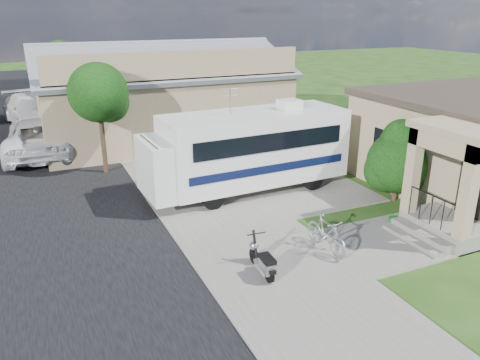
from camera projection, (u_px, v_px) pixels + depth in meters
name	position (u px, v px, depth m)	size (l,w,h in m)	color
ground	(291.00, 246.00, 13.62)	(120.00, 120.00, 0.00)	#1D3B10
street_slab	(11.00, 177.00, 19.28)	(9.00, 80.00, 0.02)	black
sidewalk_slab	(164.00, 157.00, 21.79)	(4.00, 80.00, 0.06)	slate
driveway_slab	(266.00, 188.00, 18.05)	(7.00, 6.00, 0.05)	slate
walk_slab	(395.00, 240.00, 13.92)	(4.00, 3.00, 0.05)	slate
house	(477.00, 142.00, 17.68)	(9.47, 7.80, 3.54)	#8E7E5A
warehouse	(160.00, 100.00, 24.90)	(12.50, 8.40, 5.04)	#887155
street_tree_a	(101.00, 95.00, 18.83)	(2.44, 2.40, 4.58)	black
street_tree_b	(74.00, 66.00, 27.35)	(2.44, 2.40, 4.73)	black
street_tree_c	(62.00, 58.00, 35.15)	(2.44, 2.40, 4.42)	black
motorhome	(248.00, 148.00, 17.23)	(7.74, 2.76, 3.92)	silver
shrub	(399.00, 159.00, 16.52)	(2.42, 2.31, 2.97)	black
scooter	(263.00, 261.00, 11.95)	(0.51, 1.46, 0.96)	black
bicycle	(326.00, 235.00, 13.10)	(0.49, 1.74, 1.05)	#929299
pickup_truck	(41.00, 136.00, 22.07)	(2.95, 6.39, 1.77)	white
van	(33.00, 110.00, 27.76)	(2.52, 6.20, 1.80)	white
garden_hose	(394.00, 221.00, 15.05)	(0.37, 0.37, 0.17)	#14661B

